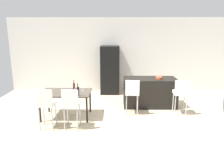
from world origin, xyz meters
name	(u,v)px	position (x,y,z in m)	size (l,w,h in m)	color
ground_plane	(141,113)	(0.00, 0.00, 0.00)	(10.00, 10.00, 0.00)	#C6B28E
back_wall	(135,55)	(0.00, 2.65, 1.45)	(10.00, 0.12, 2.90)	silver
kitchen_island	(150,92)	(0.34, 0.70, 0.46)	(1.68, 0.81, 0.92)	black
bar_chair_left	(132,92)	(-0.28, -0.09, 0.70)	(0.42, 0.42, 1.05)	white
bar_chair_middle	(181,92)	(1.12, -0.09, 0.70)	(0.43, 0.43, 1.05)	white
dining_table	(66,94)	(-2.16, -0.31, 0.67)	(1.38, 0.91, 0.74)	#4C4238
dining_chair_near	(46,103)	(-2.47, -1.12, 0.70)	(0.41, 0.41, 1.05)	white
dining_chair_far	(71,103)	(-1.85, -1.12, 0.70)	(0.42, 0.42, 1.05)	white
wine_bottle_corner	(74,87)	(-1.93, -0.27, 0.87)	(0.06, 0.06, 0.33)	#471E19
wine_bottle_far	(78,91)	(-1.75, -0.67, 0.87)	(0.06, 0.06, 0.33)	black
wine_glass_left	(83,87)	(-1.69, -0.18, 0.86)	(0.07, 0.07, 0.17)	silver
wine_glass_middle	(44,88)	(-2.77, -0.32, 0.86)	(0.07, 0.07, 0.17)	silver
wine_glass_right	(74,90)	(-1.87, -0.56, 0.86)	(0.07, 0.07, 0.17)	silver
refrigerator	(110,70)	(-0.98, 2.21, 0.92)	(0.72, 0.68, 1.84)	black
fruit_bowl	(159,78)	(0.61, 0.62, 0.96)	(0.21, 0.21, 0.07)	#C6512D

